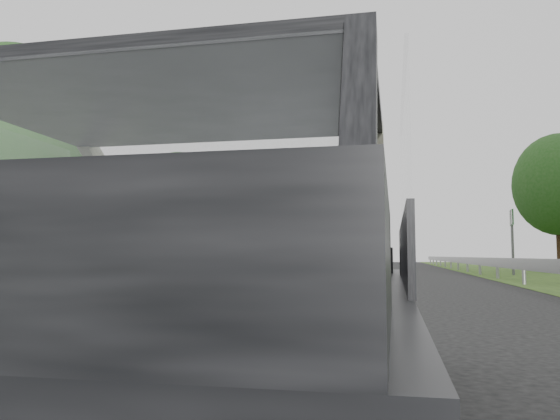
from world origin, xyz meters
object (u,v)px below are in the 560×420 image
at_px(cat, 286,207).
at_px(highway_sign, 513,242).
at_px(other_car, 353,257).
at_px(subject_car, 208,274).

bearing_deg(cat, highway_sign, 75.78).
bearing_deg(other_car, cat, -79.09).
relative_size(subject_car, highway_sign, 1.48).
relative_size(cat, highway_sign, 0.22).
distance_m(subject_car, cat, 0.74).
bearing_deg(cat, subject_car, -112.56).
height_order(subject_car, other_car, other_car).
bearing_deg(highway_sign, other_car, -172.60).
distance_m(cat, highway_sign, 21.65).
relative_size(subject_car, cat, 6.61).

